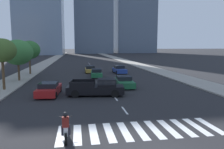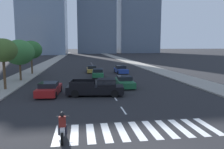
{
  "view_description": "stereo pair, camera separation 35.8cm",
  "coord_description": "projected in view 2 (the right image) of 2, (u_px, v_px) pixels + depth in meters",
  "views": [
    {
      "loc": [
        -3.57,
        -7.63,
        4.87
      ],
      "look_at": [
        0.0,
        14.09,
        2.0
      ],
      "focal_mm": 34.77,
      "sensor_mm": 36.0,
      "label": 1
    },
    {
      "loc": [
        -3.21,
        -7.69,
        4.87
      ],
      "look_at": [
        0.0,
        14.09,
        2.0
      ],
      "focal_mm": 34.77,
      "sensor_mm": 36.0,
      "label": 2
    }
  ],
  "objects": [
    {
      "name": "street_tree_nearest",
      "position": [
        3.0,
        51.0,
        23.55
      ],
      "size": [
        3.03,
        3.03,
        5.58
      ],
      "color": "#4C3823",
      "rests_on": "sidewalk_west"
    },
    {
      "name": "sedan_blue_0",
      "position": [
        121.0,
        70.0,
        39.45
      ],
      "size": [
        2.01,
        4.55,
        1.38
      ],
      "rotation": [
        0.0,
        0.0,
        -1.53
      ],
      "color": "navy",
      "rests_on": "ground"
    },
    {
      "name": "crosswalk_near",
      "position": [
        137.0,
        130.0,
        12.65
      ],
      "size": [
        9.45,
        2.91,
        0.01
      ],
      "color": "silver",
      "rests_on": "ground"
    },
    {
      "name": "pickup_truck",
      "position": [
        98.0,
        87.0,
        21.54
      ],
      "size": [
        5.79,
        2.64,
        1.67
      ],
      "rotation": [
        0.0,
        0.0,
        -0.13
      ],
      "color": "black",
      "rests_on": "ground"
    },
    {
      "name": "sedan_red_4",
      "position": [
        49.0,
        89.0,
        21.74
      ],
      "size": [
        2.24,
        4.55,
        1.32
      ],
      "rotation": [
        0.0,
        0.0,
        1.49
      ],
      "color": "maroon",
      "rests_on": "ground"
    },
    {
      "name": "motorcycle_lead",
      "position": [
        63.0,
        128.0,
        11.47
      ],
      "size": [
        0.7,
        2.15,
        1.49
      ],
      "rotation": [
        0.0,
        0.0,
        1.61
      ],
      "color": "black",
      "rests_on": "ground"
    },
    {
      "name": "street_tree_second",
      "position": [
        19.0,
        52.0,
        29.91
      ],
      "size": [
        4.09,
        4.09,
        5.63
      ],
      "color": "#4C3823",
      "rests_on": "sidewalk_west"
    },
    {
      "name": "lane_divider_center",
      "position": [
        98.0,
        73.0,
        40.11
      ],
      "size": [
        0.14,
        50.0,
        0.01
      ],
      "color": "silver",
      "rests_on": "ground"
    },
    {
      "name": "street_tree_third",
      "position": [
        31.0,
        50.0,
        37.18
      ],
      "size": [
        3.68,
        3.68,
        5.67
      ],
      "color": "#4C3823",
      "rests_on": "sidewalk_west"
    },
    {
      "name": "sedan_gold_3",
      "position": [
        92.0,
        69.0,
        40.38
      ],
      "size": [
        1.82,
        4.24,
        1.29
      ],
      "rotation": [
        0.0,
        0.0,
        1.56
      ],
      "color": "#B28E38",
      "rests_on": "ground"
    },
    {
      "name": "sidewalk_west",
      "position": [
        26.0,
        75.0,
        36.27
      ],
      "size": [
        4.0,
        260.0,
        0.15
      ],
      "primitive_type": "cube",
      "color": "gray",
      "rests_on": "ground"
    },
    {
      "name": "sidewalk_east",
      "position": [
        165.0,
        73.0,
        39.83
      ],
      "size": [
        4.0,
        260.0,
        0.15
      ],
      "primitive_type": "cube",
      "color": "gray",
      "rests_on": "ground"
    },
    {
      "name": "sedan_green_1",
      "position": [
        125.0,
        82.0,
        26.25
      ],
      "size": [
        2.02,
        4.85,
        1.29
      ],
      "rotation": [
        0.0,
        0.0,
        -1.61
      ],
      "color": "#1E6038",
      "rests_on": "ground"
    },
    {
      "name": "sedan_green_2",
      "position": [
        98.0,
        73.0,
        34.68
      ],
      "size": [
        1.97,
        4.55,
        1.31
      ],
      "rotation": [
        0.0,
        0.0,
        1.51
      ],
      "color": "#1E6038",
      "rests_on": "ground"
    }
  ]
}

